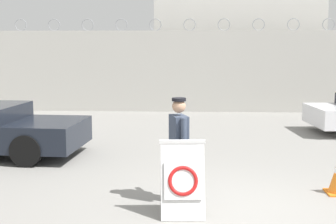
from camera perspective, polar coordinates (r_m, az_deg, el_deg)
name	(u,v)px	position (r m, az deg, el deg)	size (l,w,h in m)	color
ground_plane	(233,210)	(7.38, 7.91, -11.77)	(90.00, 90.00, 0.00)	gray
perimeter_wall	(206,71)	(18.10, 4.69, 4.99)	(36.00, 0.30, 3.56)	beige
building_block	(232,39)	(23.56, 7.79, 8.83)	(7.17, 7.37, 5.78)	silver
barricade_sign	(182,178)	(6.98, 1.76, -8.02)	(0.69, 0.74, 1.13)	white
security_guard	(179,145)	(7.48, 1.35, -4.01)	(0.35, 0.66, 1.68)	#232838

